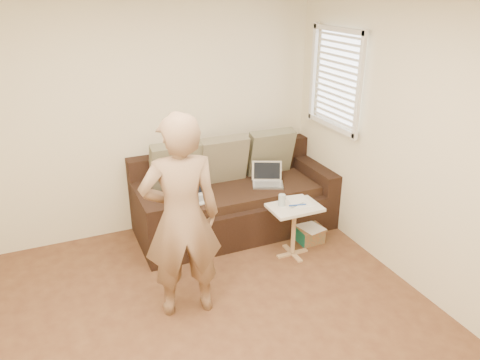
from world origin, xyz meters
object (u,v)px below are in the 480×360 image
Objects in this scene: laptop_white at (196,201)px; side_table at (294,231)px; sofa at (235,196)px; laptop_silver at (268,185)px; striped_box at (309,233)px; person at (182,218)px; drinking_glass at (282,200)px.

laptop_white is 0.59× the size of side_table.
sofa is 0.83m from side_table.
sofa is 3.89× the size of side_table.
striped_box is at bearing -36.43° from laptop_silver.
sofa is 6.46× the size of laptop_silver.
person is (-0.44, -0.99, 0.37)m from laptop_white.
person reaches higher than laptop_white.
sofa is at bearing 114.43° from side_table.
striped_box is (1.15, -0.42, -0.43)m from laptop_white.
laptop_silver is at bearing 76.21° from drinking_glass.
laptop_silver is 0.70m from striped_box.
laptop_silver is at bearing -13.48° from sofa.
person is 6.28× the size of striped_box.
person is at bearing -158.72° from drinking_glass.
person is 1.87m from striped_box.
laptop_white is at bearing -151.67° from laptop_silver.
person reaches higher than drinking_glass.
sofa is at bearing -169.20° from laptop_silver.
laptop_white is at bearing 144.93° from side_table.
laptop_white is at bearing -163.49° from sofa.
drinking_glass is at bearing -71.76° from sofa.
drinking_glass is at bearing -79.51° from laptop_silver.
side_table is at bearing -68.43° from laptop_silver.
drinking_glass is at bearing -40.38° from laptop_white.
person reaches higher than laptop_silver.
striped_box is (0.30, 0.17, -0.19)m from side_table.
laptop_silver is 0.88m from laptop_white.
laptop_white reaches higher than side_table.
laptop_white is (-0.88, -0.06, 0.00)m from laptop_silver.
laptop_silver is at bearing -133.60° from person.
laptop_silver is 1.72m from person.
person is 1.28m from drinking_glass.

